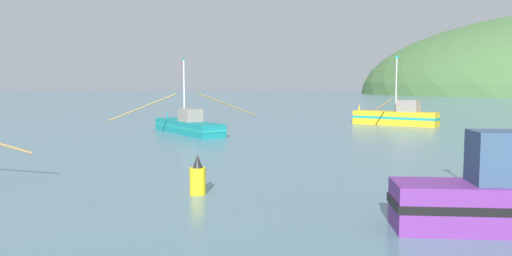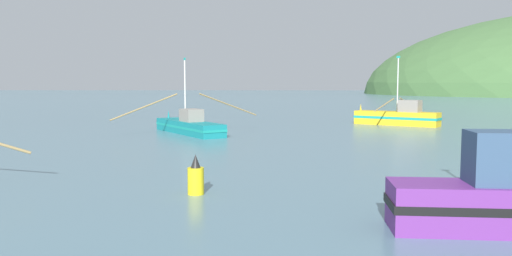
{
  "view_description": "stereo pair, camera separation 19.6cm",
  "coord_description": "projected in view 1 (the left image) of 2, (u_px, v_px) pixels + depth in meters",
  "views": [
    {
      "loc": [
        -1.43,
        -3.63,
        4.17
      ],
      "look_at": [
        -2.03,
        27.63,
        1.4
      ],
      "focal_mm": 35.52,
      "sensor_mm": 36.0,
      "label": 1
    },
    {
      "loc": [
        -1.24,
        -3.63,
        4.17
      ],
      "look_at": [
        -2.03,
        27.63,
        1.4
      ],
      "focal_mm": 35.52,
      "sensor_mm": 36.0,
      "label": 2
    }
  ],
  "objects": [
    {
      "name": "fishing_boat_yellow",
      "position": [
        396.0,
        117.0,
        50.38
      ],
      "size": [
        7.97,
        9.36,
        6.85
      ],
      "rotation": [
        0.0,
        0.0,
        2.55
      ],
      "color": "gold",
      "rests_on": "ground"
    },
    {
      "name": "channel_buoy",
      "position": [
        198.0,
        178.0,
        18.99
      ],
      "size": [
        0.62,
        0.62,
        1.51
      ],
      "color": "yellow",
      "rests_on": "ground"
    },
    {
      "name": "fishing_boat_teal",
      "position": [
        188.0,
        126.0,
        42.09
      ],
      "size": [
        11.11,
        9.51,
        6.3
      ],
      "rotation": [
        0.0,
        0.0,
        2.14
      ],
      "color": "#147F84",
      "rests_on": "ground"
    }
  ]
}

